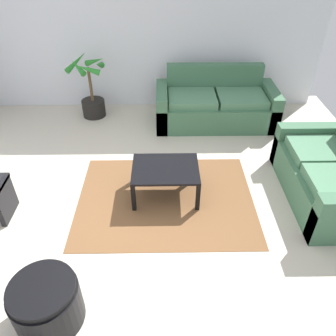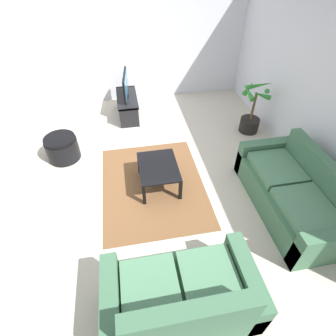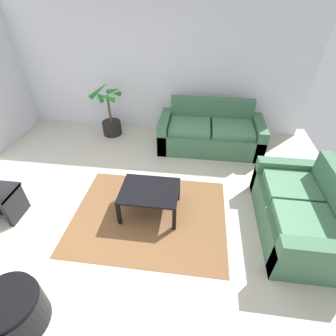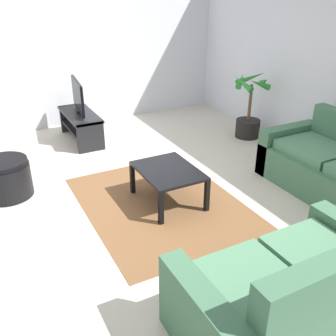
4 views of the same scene
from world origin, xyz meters
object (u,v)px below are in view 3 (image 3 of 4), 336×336
ottoman (12,312)px  potted_palm (110,118)px  couch_main (210,134)px  coffee_table (150,193)px  couch_loveseat (300,213)px

ottoman → potted_palm: bearing=93.5°
couch_main → potted_palm: 2.14m
coffee_table → ottoman: (-1.03, -1.65, -0.13)m
couch_loveseat → potted_palm: 3.97m
couch_main → coffee_table: (-0.86, -1.89, 0.06)m
couch_main → ottoman: couch_main is taller
coffee_table → ottoman: size_ratio=1.39×
couch_main → coffee_table: couch_main is taller
couch_loveseat → coffee_table: couch_loveseat is taller
couch_loveseat → coffee_table: (-2.02, 0.07, 0.06)m
ottoman → couch_loveseat: bearing=27.4°
coffee_table → potted_palm: size_ratio=0.77×
couch_loveseat → ottoman: size_ratio=2.78×
potted_palm → couch_main: bearing=-7.2°
couch_loveseat → ottoman: couch_loveseat is taller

